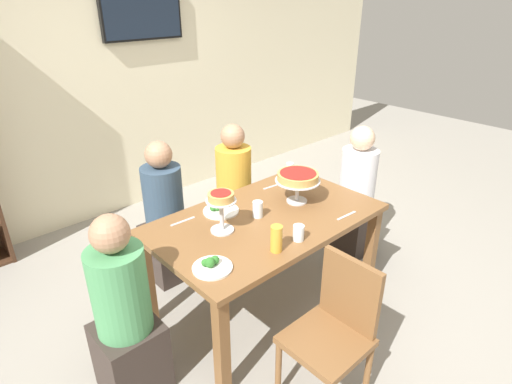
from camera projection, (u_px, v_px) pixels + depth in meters
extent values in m
plane|color=gray|center=(265.00, 303.00, 3.16)|extent=(12.00, 12.00, 0.00)
cube|color=beige|center=(108.00, 74.00, 4.01)|extent=(8.00, 0.12, 2.80)
cube|color=brown|center=(266.00, 219.00, 2.85)|extent=(1.55, 0.93, 0.04)
cube|color=brown|center=(222.00, 348.00, 2.30)|extent=(0.07, 0.07, 0.70)
cube|color=brown|center=(371.00, 250.00, 3.17)|extent=(0.07, 0.07, 0.70)
cube|color=brown|center=(148.00, 281.00, 2.84)|extent=(0.07, 0.07, 0.70)
cube|color=brown|center=(293.00, 212.00, 3.71)|extent=(0.07, 0.07, 0.70)
cube|color=black|center=(142.00, 11.00, 3.95)|extent=(0.83, 0.05, 0.51)
cube|color=#192333|center=(143.00, 12.00, 3.93)|extent=(0.79, 0.01, 0.47)
cube|color=#382D28|center=(235.00, 224.00, 3.77)|extent=(0.34, 0.34, 0.45)
cylinder|color=gold|center=(234.00, 176.00, 3.56)|extent=(0.30, 0.30, 0.50)
sphere|color=#A87A5B|center=(233.00, 136.00, 3.41)|extent=(0.20, 0.20, 0.20)
cube|color=#382D28|center=(169.00, 250.00, 3.39)|extent=(0.34, 0.34, 0.45)
cylinder|color=#33475B|center=(163.00, 198.00, 3.18)|extent=(0.30, 0.30, 0.50)
sphere|color=#A87A5B|center=(158.00, 155.00, 3.03)|extent=(0.20, 0.20, 0.20)
cube|color=#382D28|center=(132.00, 357.00, 2.41)|extent=(0.34, 0.34, 0.45)
cylinder|color=#4C935B|center=(120.00, 291.00, 2.20)|extent=(0.30, 0.30, 0.50)
sphere|color=#A87A5B|center=(110.00, 234.00, 2.05)|extent=(0.20, 0.20, 0.20)
cube|color=#382D28|center=(352.00, 227.00, 3.72)|extent=(0.34, 0.34, 0.45)
cylinder|color=silver|center=(358.00, 178.00, 3.52)|extent=(0.30, 0.30, 0.50)
sphere|color=beige|center=(363.00, 138.00, 3.36)|extent=(0.20, 0.20, 0.20)
cube|color=brown|center=(326.00, 341.00, 2.24)|extent=(0.40, 0.40, 0.04)
cube|color=brown|center=(350.00, 292.00, 2.25)|extent=(0.04, 0.36, 0.42)
cylinder|color=brown|center=(278.00, 370.00, 2.35)|extent=(0.04, 0.04, 0.41)
cylinder|color=brown|center=(367.00, 373.00, 2.33)|extent=(0.04, 0.04, 0.41)
cylinder|color=brown|center=(319.00, 338.00, 2.56)|extent=(0.04, 0.04, 0.41)
cylinder|color=silver|center=(297.00, 201.00, 3.04)|extent=(0.15, 0.15, 0.01)
cylinder|color=silver|center=(297.00, 191.00, 3.00)|extent=(0.03, 0.03, 0.15)
cylinder|color=silver|center=(298.00, 181.00, 2.97)|extent=(0.32, 0.32, 0.01)
cylinder|color=tan|center=(298.00, 177.00, 2.95)|extent=(0.29, 0.29, 0.05)
cylinder|color=maroon|center=(298.00, 173.00, 2.94)|extent=(0.26, 0.26, 0.00)
cylinder|color=silver|center=(222.00, 230.00, 2.67)|extent=(0.15, 0.15, 0.01)
cylinder|color=silver|center=(222.00, 215.00, 2.62)|extent=(0.03, 0.03, 0.20)
cylinder|color=silver|center=(221.00, 201.00, 2.58)|extent=(0.19, 0.19, 0.01)
cylinder|color=tan|center=(221.00, 197.00, 2.57)|extent=(0.16, 0.16, 0.05)
cylinder|color=maroon|center=(221.00, 193.00, 2.55)|extent=(0.13, 0.13, 0.00)
cylinder|color=white|center=(221.00, 211.00, 2.90)|extent=(0.25, 0.25, 0.01)
sphere|color=#2D7028|center=(217.00, 207.00, 2.88)|extent=(0.06, 0.06, 0.06)
sphere|color=#2D7028|center=(213.00, 208.00, 2.87)|extent=(0.04, 0.04, 0.04)
cylinder|color=white|center=(212.00, 268.00, 2.31)|extent=(0.22, 0.22, 0.01)
sphere|color=#2D7028|center=(210.00, 262.00, 2.29)|extent=(0.06, 0.06, 0.06)
sphere|color=#2D7028|center=(215.00, 260.00, 2.32)|extent=(0.05, 0.05, 0.05)
sphere|color=#2D7028|center=(205.00, 263.00, 2.30)|extent=(0.04, 0.04, 0.04)
cylinder|color=gold|center=(276.00, 239.00, 2.43)|extent=(0.07, 0.07, 0.16)
cylinder|color=white|center=(258.00, 209.00, 2.81)|extent=(0.07, 0.07, 0.11)
cylinder|color=white|center=(298.00, 233.00, 2.55)|extent=(0.07, 0.07, 0.10)
cylinder|color=white|center=(290.00, 169.00, 3.47)|extent=(0.06, 0.06, 0.10)
cube|color=silver|center=(273.00, 186.00, 3.27)|extent=(0.18, 0.04, 0.00)
cube|color=silver|center=(347.00, 216.00, 2.85)|extent=(0.18, 0.03, 0.00)
cube|color=silver|center=(183.00, 221.00, 2.77)|extent=(0.18, 0.02, 0.00)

